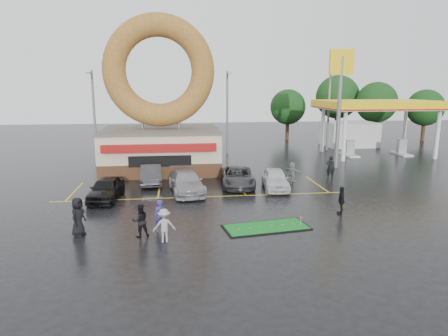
{
  "coord_description": "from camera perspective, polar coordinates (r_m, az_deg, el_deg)",
  "views": [
    {
      "loc": [
        -1.74,
        -22.79,
        7.39
      ],
      "look_at": [
        1.34,
        2.31,
        2.2
      ],
      "focal_mm": 32.0,
      "sensor_mm": 36.0,
      "label": 1
    }
  ],
  "objects": [
    {
      "name": "person_blackjkt",
      "position": [
        20.4,
        -11.86,
        -7.37
      ],
      "size": [
        0.97,
        0.85,
        1.69
      ],
      "primitive_type": "imported",
      "rotation": [
        0.0,
        0.0,
        3.44
      ],
      "color": "black",
      "rests_on": "ground"
    },
    {
      "name": "person_cameraman",
      "position": [
        24.41,
        16.4,
        -4.47
      ],
      "size": [
        0.68,
        1.05,
        1.67
      ],
      "primitive_type": "imported",
      "rotation": [
        0.0,
        0.0,
        -1.87
      ],
      "color": "black",
      "rests_on": "ground"
    },
    {
      "name": "ground",
      "position": [
        24.02,
        -2.53,
        -6.33
      ],
      "size": [
        120.0,
        120.0,
        0.0
      ],
      "primitive_type": "plane",
      "color": "black",
      "rests_on": "ground"
    },
    {
      "name": "tree_far_a",
      "position": [
        59.67,
        20.96,
        8.73
      ],
      "size": [
        5.6,
        5.6,
        8.0
      ],
      "color": "#332114",
      "rests_on": "ground"
    },
    {
      "name": "dumpster",
      "position": [
        37.74,
        -15.67,
        0.88
      ],
      "size": [
        2.01,
        1.55,
        1.3
      ],
      "primitive_type": "cube",
      "rotation": [
        0.0,
        0.0,
        0.21
      ],
      "color": "#1B4119",
      "rests_on": "ground"
    },
    {
      "name": "person_walker_near",
      "position": [
        31.89,
        9.71,
        -0.53
      ],
      "size": [
        1.23,
        1.44,
        1.56
      ],
      "primitive_type": "imported",
      "rotation": [
        0.0,
        0.0,
        2.2
      ],
      "color": "gray",
      "rests_on": "ground"
    },
    {
      "name": "putting_green",
      "position": [
        21.57,
        6.06,
        -8.4
      ],
      "size": [
        4.77,
        2.61,
        0.57
      ],
      "color": "black",
      "rests_on": "ground"
    },
    {
      "name": "gas_station",
      "position": [
        48.97,
        19.51,
        6.62
      ],
      "size": [
        12.3,
        13.65,
        5.9
      ],
      "color": "silver",
      "rests_on": "ground"
    },
    {
      "name": "car_grey",
      "position": [
        29.95,
        1.94,
        -1.28
      ],
      "size": [
        2.8,
        5.33,
        1.43
      ],
      "primitive_type": "imported",
      "rotation": [
        0.0,
        0.0,
        -0.08
      ],
      "color": "#323335",
      "rests_on": "ground"
    },
    {
      "name": "car_silver",
      "position": [
        28.26,
        -5.41,
        -2.01
      ],
      "size": [
        2.75,
        5.5,
        1.53
      ],
      "primitive_type": "imported",
      "rotation": [
        0.0,
        0.0,
        0.12
      ],
      "color": "#99999E",
      "rests_on": "ground"
    },
    {
      "name": "tree_far_d",
      "position": [
        57.07,
        9.12,
        8.58
      ],
      "size": [
        4.9,
        4.9,
        7.0
      ],
      "color": "#332114",
      "rests_on": "ground"
    },
    {
      "name": "car_black",
      "position": [
        27.5,
        -16.48,
        -2.85
      ],
      "size": [
        2.22,
        4.59,
        1.51
      ],
      "primitive_type": "imported",
      "rotation": [
        0.0,
        0.0,
        -0.1
      ],
      "color": "black",
      "rests_on": "ground"
    },
    {
      "name": "tree_far_c",
      "position": [
        61.57,
        15.91,
        9.72
      ],
      "size": [
        6.3,
        6.3,
        9.0
      ],
      "color": "#332114",
      "rests_on": "ground"
    },
    {
      "name": "person_bystander",
      "position": [
        21.39,
        -20.14,
        -6.54
      ],
      "size": [
        0.9,
        1.11,
        1.98
      ],
      "primitive_type": "imported",
      "rotation": [
        0.0,
        0.0,
        1.25
      ],
      "color": "black",
      "rests_on": "ground"
    },
    {
      "name": "person_walker_far",
      "position": [
        33.54,
        14.96,
        0.1
      ],
      "size": [
        0.78,
        0.61,
        1.87
      ],
      "primitive_type": "imported",
      "rotation": [
        0.0,
        0.0,
        2.87
      ],
      "color": "black",
      "rests_on": "ground"
    },
    {
      "name": "streetlight_left",
      "position": [
        43.57,
        -18.08,
        7.6
      ],
      "size": [
        0.4,
        2.21,
        9.0
      ],
      "color": "slate",
      "rests_on": "ground"
    },
    {
      "name": "streetlight_mid",
      "position": [
        44.16,
        0.48,
        8.21
      ],
      "size": [
        0.4,
        2.21,
        9.0
      ],
      "color": "slate",
      "rests_on": "ground"
    },
    {
      "name": "donut_shop",
      "position": [
        35.9,
        -9.06,
        6.78
      ],
      "size": [
        10.2,
        8.7,
        13.5
      ],
      "color": "#472B19",
      "rests_on": "ground"
    },
    {
      "name": "shell_sign",
      "position": [
        37.78,
        16.27,
        11.13
      ],
      "size": [
        2.2,
        0.36,
        10.6
      ],
      "color": "slate",
      "rests_on": "ground"
    },
    {
      "name": "tree_far_b",
      "position": [
        61.04,
        26.82,
        7.68
      ],
      "size": [
        4.9,
        4.9,
        7.0
      ],
      "color": "#332114",
      "rests_on": "ground"
    },
    {
      "name": "person_blue",
      "position": [
        20.94,
        -9.08,
        -6.78
      ],
      "size": [
        0.67,
        0.5,
        1.68
      ],
      "primitive_type": "imported",
      "rotation": [
        0.0,
        0.0,
        0.17
      ],
      "color": "navy",
      "rests_on": "ground"
    },
    {
      "name": "car_dgrey",
      "position": [
        31.26,
        -10.38,
        -0.89
      ],
      "size": [
        1.82,
        4.54,
        1.47
      ],
      "primitive_type": "imported",
      "rotation": [
        0.0,
        0.0,
        0.06
      ],
      "color": "#2D2D30",
      "rests_on": "ground"
    },
    {
      "name": "person_hoodie",
      "position": [
        19.57,
        -8.54,
        -8.12
      ],
      "size": [
        1.13,
        0.73,
        1.66
      ],
      "primitive_type": "imported",
      "rotation": [
        0.0,
        0.0,
        3.25
      ],
      "color": "gray",
      "rests_on": "ground"
    },
    {
      "name": "car_white",
      "position": [
        29.39,
        7.33,
        -1.56
      ],
      "size": [
        2.26,
        4.56,
        1.5
      ],
      "primitive_type": "imported",
      "rotation": [
        0.0,
        0.0,
        -0.12
      ],
      "color": "silver",
      "rests_on": "ground"
    },
    {
      "name": "streetlight_right",
      "position": [
        48.17,
        14.77,
        8.12
      ],
      "size": [
        0.4,
        2.21,
        9.0
      ],
      "color": "slate",
      "rests_on": "ground"
    }
  ]
}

